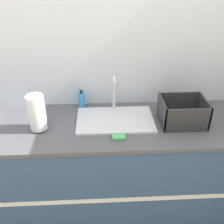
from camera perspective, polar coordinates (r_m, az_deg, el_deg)
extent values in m
cube|color=silver|center=(2.13, -1.05, 11.57)|extent=(4.74, 0.06, 2.60)
cube|color=#33517A|center=(2.27, -0.52, -12.47)|extent=(2.34, 0.64, 0.88)
cube|color=white|center=(2.06, -0.10, -18.54)|extent=(2.34, 0.01, 0.04)
cube|color=#4C4C51|center=(1.99, -0.58, -2.88)|extent=(2.37, 0.67, 0.03)
cube|color=silver|center=(2.00, 0.69, -1.77)|extent=(0.58, 0.37, 0.02)
cylinder|color=silver|center=(2.08, 0.43, 4.12)|extent=(0.02, 0.02, 0.27)
cylinder|color=silver|center=(1.97, 0.54, 6.96)|extent=(0.02, 0.11, 0.02)
cylinder|color=#4C4C51|center=(1.99, -15.51, -3.48)|extent=(0.09, 0.09, 0.01)
cylinder|color=white|center=(1.92, -16.07, -0.11)|extent=(0.12, 0.12, 0.26)
cube|color=#2D2D2D|center=(2.06, 14.80, -2.01)|extent=(0.33, 0.27, 0.01)
cube|color=#2D2D2D|center=(1.91, 16.21, -1.69)|extent=(0.33, 0.01, 0.18)
cube|color=#2D2D2D|center=(2.12, 14.21, 2.02)|extent=(0.33, 0.01, 0.18)
cube|color=#2D2D2D|center=(1.97, 10.76, 0.15)|extent=(0.01, 0.27, 0.18)
cube|color=#2D2D2D|center=(2.07, 19.35, 0.37)|extent=(0.01, 0.27, 0.18)
cylinder|color=#338CCC|center=(2.17, -6.59, 2.51)|extent=(0.05, 0.05, 0.14)
cylinder|color=black|center=(2.13, -6.72, 4.40)|extent=(0.02, 0.02, 0.02)
cube|color=#4CB259|center=(1.82, 1.50, -5.54)|extent=(0.09, 0.06, 0.02)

